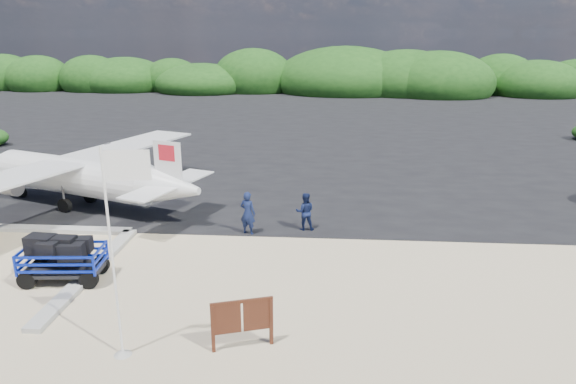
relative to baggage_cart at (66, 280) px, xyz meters
name	(u,v)px	position (x,y,z in m)	size (l,w,h in m)	color
ground	(220,302)	(5.06, -0.96, 0.00)	(160.00, 160.00, 0.00)	beige
asphalt_apron	(291,125)	(5.06, 29.04, 0.00)	(90.00, 50.00, 0.04)	#B2B2B2
vegetation_band	(304,93)	(5.06, 54.04, 0.00)	(124.00, 8.00, 4.40)	#B2B2B2
baggage_cart	(66,280)	(0.00, 0.00, 0.00)	(2.61, 1.49, 1.31)	#0B21AA
flagpole	(123,355)	(3.26, -3.65, 0.00)	(1.02, 0.43, 5.11)	white
signboard	(243,347)	(6.09, -3.14, 0.00)	(1.62, 0.15, 1.33)	#4F2616
crew_a	(248,213)	(5.12, 4.29, 0.85)	(0.62, 0.41, 1.70)	#121C44
crew_b	(305,212)	(7.28, 4.89, 0.76)	(0.74, 0.58, 1.52)	#121C44
aircraft_large	(527,136)	(23.15, 25.28, 0.00)	(14.43, 14.43, 4.33)	#B2B2B2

